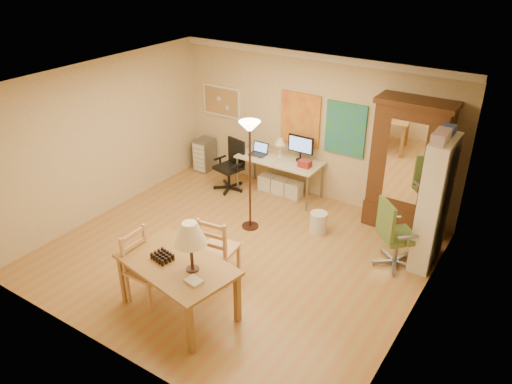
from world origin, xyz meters
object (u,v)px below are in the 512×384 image
Objects in this scene: bookshelf at (434,204)px; computer_desk at (282,173)px; armoire at (407,175)px; office_chair_black at (230,176)px; dining_table at (181,256)px; office_chair_green at (394,248)px.

computer_desk is at bearing 166.20° from bookshelf.
office_chair_black is at bearing -172.37° from armoire.
computer_desk is 3.12m from bookshelf.
computer_desk is 1.62× the size of office_chair_black.
armoire is at bearing 129.11° from bookshelf.
armoire is at bearing 66.32° from dining_table.
computer_desk is 1.47× the size of office_chair_green.
computer_desk reaches higher than office_chair_black.
dining_table is 1.68× the size of office_chair_black.
armoire is (-0.28, 1.17, 0.68)m from office_chair_green.
office_chair_black is 0.50× the size of bookshelf.
office_chair_black is 4.02m from bookshelf.
armoire reaches higher than office_chair_green.
computer_desk reaches higher than office_chair_green.
office_chair_green reaches higher than office_chair_black.
dining_table is at bearing -79.35° from computer_desk.
office_chair_black is at bearing 116.47° from dining_table.
office_chair_black is at bearing 168.39° from office_chair_green.
dining_table is 1.04× the size of computer_desk.
dining_table is 0.83× the size of bookshelf.
dining_table is 3.71m from bookshelf.
bookshelf is at bearing -50.89° from armoire.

